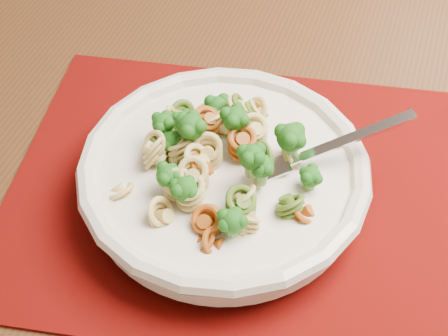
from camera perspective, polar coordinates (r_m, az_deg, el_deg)
The scene contains 5 objects.
dining_table at distance 0.74m, azimuth -0.44°, elevation -3.12°, with size 1.58×1.21×0.72m.
placemat at distance 0.63m, azimuth 1.51°, elevation -2.00°, with size 0.46×0.36×0.00m, color #640504.
pasta_bowl at distance 0.60m, azimuth 0.00°, elevation -0.55°, with size 0.28×0.28×0.05m.
pasta_broccoli_heap at distance 0.59m, azimuth 0.00°, elevation 0.39°, with size 0.24×0.24×0.06m, color #D6BC6A, non-canonical shape.
fork at distance 0.59m, azimuth 4.83°, elevation 0.07°, with size 0.19×0.02×0.01m, color silver, non-canonical shape.
Camera 1 is at (-0.07, -1.12, 1.21)m, focal length 50.00 mm.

